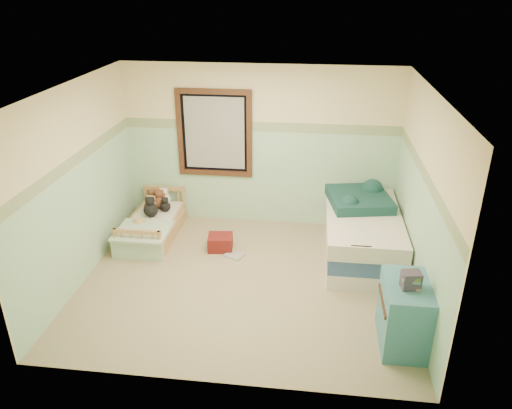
# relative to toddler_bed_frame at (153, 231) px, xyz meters

# --- Properties ---
(floor) EXTENTS (4.20, 3.60, 0.02)m
(floor) POSITION_rel_toddler_bed_frame_xyz_m (1.56, -1.05, -0.10)
(floor) COLOR #948361
(floor) RESTS_ON ground
(ceiling) EXTENTS (4.20, 3.60, 0.02)m
(ceiling) POSITION_rel_toddler_bed_frame_xyz_m (1.56, -1.05, 2.42)
(ceiling) COLOR white
(ceiling) RESTS_ON wall_back
(wall_back) EXTENTS (4.20, 0.04, 2.50)m
(wall_back) POSITION_rel_toddler_bed_frame_xyz_m (1.56, 0.75, 1.16)
(wall_back) COLOR beige
(wall_back) RESTS_ON floor
(wall_front) EXTENTS (4.20, 0.04, 2.50)m
(wall_front) POSITION_rel_toddler_bed_frame_xyz_m (1.56, -2.85, 1.16)
(wall_front) COLOR beige
(wall_front) RESTS_ON floor
(wall_left) EXTENTS (0.04, 3.60, 2.50)m
(wall_left) POSITION_rel_toddler_bed_frame_xyz_m (-0.54, -1.05, 1.16)
(wall_left) COLOR beige
(wall_left) RESTS_ON floor
(wall_right) EXTENTS (0.04, 3.60, 2.50)m
(wall_right) POSITION_rel_toddler_bed_frame_xyz_m (3.66, -1.05, 1.16)
(wall_right) COLOR beige
(wall_right) RESTS_ON floor
(wainscot_mint) EXTENTS (4.20, 0.01, 1.50)m
(wainscot_mint) POSITION_rel_toddler_bed_frame_xyz_m (1.56, 0.74, 0.66)
(wainscot_mint) COLOR #9EC8A4
(wainscot_mint) RESTS_ON floor
(border_strip) EXTENTS (4.20, 0.01, 0.15)m
(border_strip) POSITION_rel_toddler_bed_frame_xyz_m (1.56, 0.74, 1.49)
(border_strip) COLOR #416B48
(border_strip) RESTS_ON wall_back
(window_frame) EXTENTS (1.16, 0.06, 1.36)m
(window_frame) POSITION_rel_toddler_bed_frame_xyz_m (0.86, 0.71, 1.36)
(window_frame) COLOR black
(window_frame) RESTS_ON wall_back
(window_blinds) EXTENTS (0.92, 0.01, 1.12)m
(window_blinds) POSITION_rel_toddler_bed_frame_xyz_m (0.86, 0.72, 1.36)
(window_blinds) COLOR #B2B3AD
(window_blinds) RESTS_ON window_frame
(toddler_bed_frame) EXTENTS (0.69, 1.39, 0.18)m
(toddler_bed_frame) POSITION_rel_toddler_bed_frame_xyz_m (0.00, 0.00, 0.00)
(toddler_bed_frame) COLOR tan
(toddler_bed_frame) RESTS_ON floor
(toddler_mattress) EXTENTS (0.63, 1.33, 0.12)m
(toddler_mattress) POSITION_rel_toddler_bed_frame_xyz_m (0.00, 0.00, 0.15)
(toddler_mattress) COLOR silver
(toddler_mattress) RESTS_ON toddler_bed_frame
(patchwork_quilt) EXTENTS (0.75, 0.69, 0.03)m
(patchwork_quilt) POSITION_rel_toddler_bed_frame_xyz_m (0.00, -0.43, 0.22)
(patchwork_quilt) COLOR #71ACC8
(patchwork_quilt) RESTS_ON toddler_mattress
(plush_bed_brown) EXTENTS (0.18, 0.18, 0.18)m
(plush_bed_brown) POSITION_rel_toddler_bed_frame_xyz_m (-0.15, 0.50, 0.30)
(plush_bed_brown) COLOR brown
(plush_bed_brown) RESTS_ON toddler_mattress
(plush_bed_white) EXTENTS (0.20, 0.20, 0.20)m
(plush_bed_white) POSITION_rel_toddler_bed_frame_xyz_m (0.05, 0.50, 0.31)
(plush_bed_white) COLOR silver
(plush_bed_white) RESTS_ON toddler_mattress
(plush_bed_tan) EXTENTS (0.17, 0.17, 0.17)m
(plush_bed_tan) POSITION_rel_toddler_bed_frame_xyz_m (-0.10, 0.28, 0.30)
(plush_bed_tan) COLOR tan
(plush_bed_tan) RESTS_ON toddler_mattress
(plush_bed_dark) EXTENTS (0.16, 0.16, 0.16)m
(plush_bed_dark) POSITION_rel_toddler_bed_frame_xyz_m (0.13, 0.28, 0.29)
(plush_bed_dark) COLOR black
(plush_bed_dark) RESTS_ON toddler_mattress
(plush_floor_cream) EXTENTS (0.24, 0.24, 0.24)m
(plush_floor_cream) POSITION_rel_toddler_bed_frame_xyz_m (-0.19, -0.48, 0.03)
(plush_floor_cream) COLOR #F9EACA
(plush_floor_cream) RESTS_ON floor
(plush_floor_tan) EXTENTS (0.27, 0.27, 0.27)m
(plush_floor_tan) POSITION_rel_toddler_bed_frame_xyz_m (-0.13, -0.18, 0.04)
(plush_floor_tan) COLOR tan
(plush_floor_tan) RESTS_ON floor
(twin_bed_frame) EXTENTS (0.97, 1.94, 0.22)m
(twin_bed_frame) POSITION_rel_toddler_bed_frame_xyz_m (3.11, -0.17, 0.02)
(twin_bed_frame) COLOR silver
(twin_bed_frame) RESTS_ON floor
(twin_boxspring) EXTENTS (0.97, 1.94, 0.22)m
(twin_boxspring) POSITION_rel_toddler_bed_frame_xyz_m (3.11, -0.17, 0.24)
(twin_boxspring) COLOR navy
(twin_boxspring) RESTS_ON twin_bed_frame
(twin_mattress) EXTENTS (1.01, 1.98, 0.22)m
(twin_mattress) POSITION_rel_toddler_bed_frame_xyz_m (3.11, -0.17, 0.46)
(twin_mattress) COLOR silver
(twin_mattress) RESTS_ON twin_boxspring
(teal_blanket) EXTENTS (0.97, 1.01, 0.14)m
(teal_blanket) POSITION_rel_toddler_bed_frame_xyz_m (3.06, 0.13, 0.64)
(teal_blanket) COLOR #183E41
(teal_blanket) RESTS_ON twin_mattress
(dresser) EXTENTS (0.47, 0.75, 0.75)m
(dresser) POSITION_rel_toddler_bed_frame_xyz_m (3.41, -2.02, 0.28)
(dresser) COLOR teal
(dresser) RESTS_ON floor
(book_stack) EXTENTS (0.21, 0.17, 0.18)m
(book_stack) POSITION_rel_toddler_bed_frame_xyz_m (3.41, -2.08, 0.75)
(book_stack) COLOR #523832
(book_stack) RESTS_ON dresser
(red_pillow) EXTENTS (0.38, 0.34, 0.22)m
(red_pillow) POSITION_rel_toddler_bed_frame_xyz_m (1.09, -0.27, 0.02)
(red_pillow) COLOR #930E07
(red_pillow) RESTS_ON floor
(floor_book) EXTENTS (0.32, 0.29, 0.02)m
(floor_book) POSITION_rel_toddler_bed_frame_xyz_m (1.32, -0.44, -0.08)
(floor_book) COLOR yellow
(floor_book) RESTS_ON floor
(extra_plush_0) EXTENTS (0.16, 0.16, 0.16)m
(extra_plush_0) POSITION_rel_toddler_bed_frame_xyz_m (0.03, 0.44, 0.29)
(extra_plush_0) COLOR brown
(extra_plush_0) RESTS_ON toddler_mattress
(extra_plush_1) EXTENTS (0.16, 0.16, 0.16)m
(extra_plush_1) POSITION_rel_toddler_bed_frame_xyz_m (-0.09, 0.33, 0.29)
(extra_plush_1) COLOR tan
(extra_plush_1) RESTS_ON toddler_mattress
(extra_plush_2) EXTENTS (0.22, 0.22, 0.22)m
(extra_plush_2) POSITION_rel_toddler_bed_frame_xyz_m (-0.04, 0.08, 0.32)
(extra_plush_2) COLOR black
(extra_plush_2) RESTS_ON toddler_mattress
(extra_plush_3) EXTENTS (0.16, 0.16, 0.16)m
(extra_plush_3) POSITION_rel_toddler_bed_frame_xyz_m (-0.12, 0.25, 0.29)
(extra_plush_3) COLOR brown
(extra_plush_3) RESTS_ON toddler_mattress
(extra_plush_4) EXTENTS (0.21, 0.21, 0.21)m
(extra_plush_4) POSITION_rel_toddler_bed_frame_xyz_m (0.01, 0.39, 0.32)
(extra_plush_4) COLOR brown
(extra_plush_4) RESTS_ON toddler_mattress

